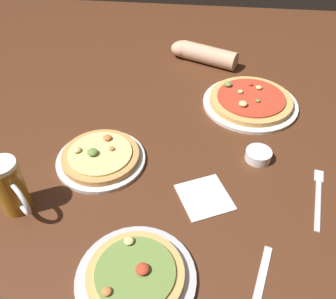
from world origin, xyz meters
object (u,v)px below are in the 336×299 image
pizza_plate_side (136,276)px  diner_arm (201,53)px  pizza_plate_far (250,101)px  napkin_folded (205,197)px  pizza_plate_near (101,157)px  knife_right (258,293)px  fork_left (318,197)px  beer_mug_dark (11,188)px  ramekin_sauce (258,155)px

pizza_plate_side → diner_arm: bearing=84.5°
pizza_plate_far → diner_arm: diner_arm is taller
pizza_plate_far → napkin_folded: 0.47m
pizza_plate_near → pizza_plate_far: same height
knife_right → diner_arm: (-0.17, 1.00, 0.03)m
pizza_plate_far → pizza_plate_side: (-0.29, -0.70, -0.00)m
pizza_plate_near → diner_arm: (0.27, 0.64, 0.02)m
fork_left → diner_arm: 0.79m
beer_mug_dark → ramekin_sauce: 0.69m
diner_arm → pizza_plate_far: bearing=-57.1°
pizza_plate_near → fork_left: pizza_plate_near is taller
fork_left → pizza_plate_near: bearing=173.5°
fork_left → knife_right: (-0.18, -0.29, -0.00)m
pizza_plate_side → fork_left: 0.53m
pizza_plate_far → pizza_plate_side: size_ratio=1.24×
knife_right → fork_left: bearing=58.4°
ramekin_sauce → napkin_folded: 0.23m
beer_mug_dark → pizza_plate_near: bearing=48.9°
pizza_plate_near → knife_right: pizza_plate_near is taller
pizza_plate_far → ramekin_sauce: pizza_plate_far is taller
pizza_plate_near → pizza_plate_far: size_ratio=0.79×
napkin_folded → diner_arm: bearing=93.6°
pizza_plate_near → pizza_plate_side: (0.17, -0.36, -0.00)m
fork_left → pizza_plate_side: bearing=-147.1°
napkin_folded → fork_left: bearing=6.7°
ramekin_sauce → fork_left: ramekin_sauce is taller
pizza_plate_near → beer_mug_dark: size_ratio=1.65×
ramekin_sauce → napkin_folded: bearing=-132.0°
ramekin_sauce → beer_mug_dark: bearing=-157.8°
fork_left → napkin_folded: bearing=-173.3°
pizza_plate_far → napkin_folded: bearing=-107.8°
pizza_plate_side → napkin_folded: (0.14, 0.25, -0.01)m
pizza_plate_side → fork_left: bearing=32.9°
pizza_plate_far → knife_right: size_ratio=1.40×
pizza_plate_far → beer_mug_dark: bearing=-139.4°
beer_mug_dark → napkin_folded: 0.50m
pizza_plate_far → napkin_folded: pizza_plate_far is taller
diner_arm → ramekin_sauce: bearing=-70.8°
ramekin_sauce → napkin_folded: ramekin_sauce is taller
pizza_plate_far → diner_arm: bearing=122.9°
pizza_plate_far → ramekin_sauce: bearing=-88.1°
pizza_plate_side → pizza_plate_far: bearing=67.8°
ramekin_sauce → pizza_plate_side: bearing=-124.9°
pizza_plate_far → fork_left: 0.44m
beer_mug_dark → knife_right: (0.61, -0.17, -0.08)m
beer_mug_dark → napkin_folded: size_ratio=1.19×
pizza_plate_side → knife_right: size_ratio=1.13×
knife_right → diner_arm: size_ratio=0.84×
fork_left → diner_arm: size_ratio=0.79×
beer_mug_dark → diner_arm: beer_mug_dark is taller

